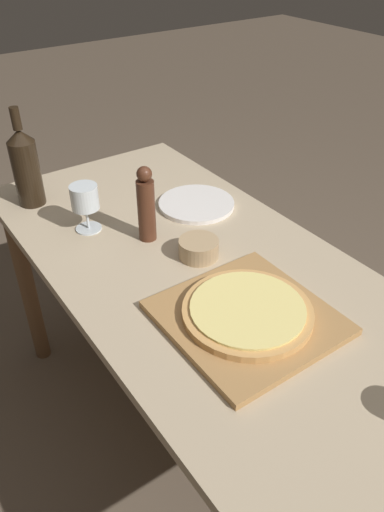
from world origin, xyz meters
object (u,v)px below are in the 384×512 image
Objects in this scene: small_bowl at (199,248)px; pepper_mill at (146,206)px; pizza at (247,311)px; wine_bottle at (26,166)px; wine_glass at (85,199)px.

pepper_mill is at bearing 113.19° from small_bowl.
pizza is 0.96× the size of wine_bottle.
small_bowl is at bearing -64.13° from wine_bottle.
small_bowl is (0.07, -0.16, -0.08)m from pepper_mill.
pizza is 2.75× the size of small_bowl.
pizza is 1.34× the size of pepper_mill.
pizza is at bearing -77.32° from wine_glass.
pizza is 2.11× the size of wine_glass.
small_bowl is at bearing -66.81° from pepper_mill.
wine_bottle is at bearing 107.57° from wine_glass.
wine_bottle is 0.44m from pepper_mill.
wine_glass is (0.08, -0.25, -0.03)m from wine_bottle.
wine_glass is at bearing -72.43° from wine_bottle.
wine_bottle reaches higher than pepper_mill.
wine_bottle is 2.19× the size of wine_glass.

